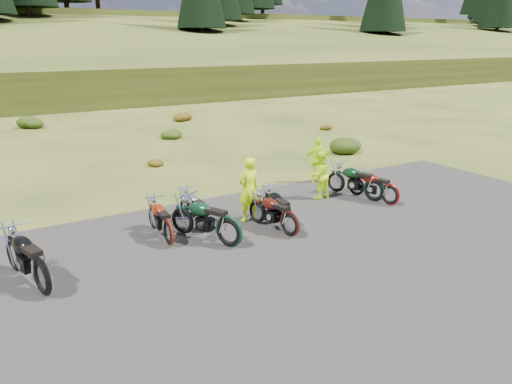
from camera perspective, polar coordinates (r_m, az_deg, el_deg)
ground at (r=13.66m, az=3.65°, el=-4.91°), size 300.00×300.00×0.00m
gravel_pad at (r=12.22m, az=9.08°, el=-7.86°), size 20.00×12.00×0.04m
hill_slope at (r=60.99m, az=-24.86°, el=10.76°), size 300.00×45.97×9.37m
shrub_3 at (r=32.82m, az=-24.25°, el=7.47°), size 1.56×1.56×0.92m
shrub_4 at (r=21.29m, az=-11.59°, el=3.49°), size 0.77×0.77×0.45m
shrub_5 at (r=27.14m, az=-9.73°, el=6.66°), size 1.03×1.03×0.61m
shrub_6 at (r=33.05m, az=-8.53°, el=8.70°), size 1.30×1.30×0.77m
shrub_7 at (r=23.87m, az=10.31°, el=5.60°), size 1.56×1.56×0.92m
shrub_8 at (r=29.73m, az=7.72°, el=7.50°), size 0.77×0.77×0.45m
motorcycle_0 at (r=11.45m, az=-22.98°, el=-10.90°), size 1.29×2.46×1.23m
motorcycle_1 at (r=13.12m, az=-9.87°, el=-6.10°), size 0.76×2.01×1.03m
motorcycle_2 at (r=12.85m, az=-3.08°, el=-6.38°), size 1.69×2.44×1.22m
motorcycle_3 at (r=14.01m, az=-5.89°, el=-4.40°), size 0.65×1.89×0.99m
motorcycle_4 at (r=13.51m, az=3.85°, el=-5.17°), size 0.99×2.08×1.05m
motorcycle_5 at (r=13.73m, az=3.63°, el=-4.79°), size 1.00×2.15×1.08m
motorcycle_6 at (r=16.53m, az=14.98°, el=-1.51°), size 1.03×2.06×1.03m
motorcycle_7 at (r=16.77m, az=13.26°, el=-1.11°), size 1.34×2.31×1.15m
person_middle at (r=14.32m, az=-0.85°, el=0.18°), size 0.70×0.47×1.89m
person_right_a at (r=16.53m, az=7.25°, el=1.84°), size 0.82×0.66×1.59m
person_right_b at (r=18.45m, az=7.07°, el=3.58°), size 1.05×0.85×1.68m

